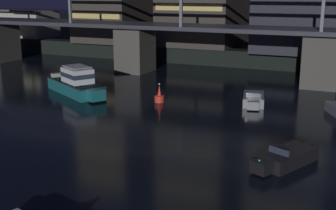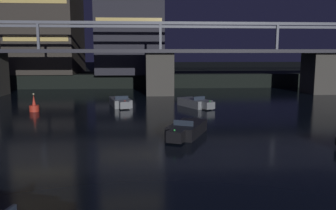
# 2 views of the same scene
# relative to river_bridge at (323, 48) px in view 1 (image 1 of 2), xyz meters

# --- Properties ---
(river_bridge) EXTENTS (94.96, 6.40, 9.38)m
(river_bridge) POSITION_rel_river_bridge_xyz_m (0.00, 0.00, 0.00)
(river_bridge) COLOR #4C4944
(river_bridge) RESTS_ON ground
(waterfront_pavilion) EXTENTS (12.40, 7.40, 4.70)m
(waterfront_pavilion) POSITION_rel_river_bridge_xyz_m (-51.32, 11.91, 0.33)
(waterfront_pavilion) COLOR #B2AD9E
(waterfront_pavilion) RESTS_ON far_riverbank
(cabin_cruiser_near_left) EXTENTS (8.96, 6.33, 2.79)m
(cabin_cruiser_near_left) POSITION_rel_river_bridge_xyz_m (-21.40, -13.54, -3.06)
(cabin_cruiser_near_left) COLOR #196066
(cabin_cruiser_near_left) RESTS_ON ground
(speedboat_mid_left) EXTENTS (3.24, 5.01, 1.16)m
(speedboat_mid_left) POSITION_rel_river_bridge_xyz_m (0.75, -23.91, -3.70)
(speedboat_mid_left) COLOR black
(speedboat_mid_left) RESTS_ON ground
(speedboat_mid_center) EXTENTS (2.67, 5.20, 1.16)m
(speedboat_mid_center) POSITION_rel_river_bridge_xyz_m (-4.53, -10.39, -3.70)
(speedboat_mid_center) COLOR gray
(speedboat_mid_center) RESTS_ON ground
(channel_buoy) EXTENTS (0.90, 0.90, 1.76)m
(channel_buoy) POSITION_rel_river_bridge_xyz_m (-12.52, -13.24, -3.63)
(channel_buoy) COLOR red
(channel_buoy) RESTS_ON ground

